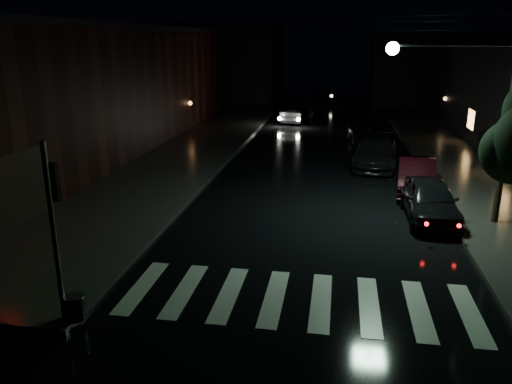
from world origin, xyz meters
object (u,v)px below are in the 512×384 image
at_px(parked_car_a, 430,200).
at_px(parked_car_b, 416,176).
at_px(oncoming_car, 297,112).
at_px(parked_car_d, 370,135).
at_px(parked_car_c, 375,152).

height_order(parked_car_a, parked_car_b, parked_car_a).
bearing_deg(parked_car_a, parked_car_b, 89.36).
relative_size(parked_car_a, parked_car_b, 1.00).
relative_size(parked_car_a, oncoming_car, 0.91).
bearing_deg(parked_car_d, parked_car_b, -86.21).
height_order(parked_car_c, oncoming_car, oncoming_car).
height_order(parked_car_d, oncoming_car, oncoming_car).
relative_size(parked_car_b, parked_car_d, 0.86).
bearing_deg(parked_car_a, parked_car_d, 95.66).
bearing_deg(parked_car_c, parked_car_b, -66.10).
relative_size(parked_car_d, oncoming_car, 1.07).
distance_m(parked_car_a, oncoming_car, 22.94).
distance_m(parked_car_c, parked_car_d, 5.04).
xyz_separation_m(parked_car_b, oncoming_car, (-6.77, 18.45, 0.07)).
bearing_deg(oncoming_car, parked_car_d, 128.68).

